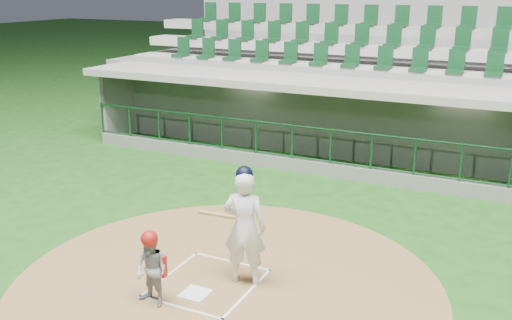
{
  "coord_description": "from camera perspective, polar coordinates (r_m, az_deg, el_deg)",
  "views": [
    {
      "loc": [
        4.45,
        -7.61,
        4.79
      ],
      "look_at": [
        -0.51,
        2.6,
        1.3
      ],
      "focal_mm": 40.0,
      "sensor_mm": 36.0,
      "label": 1
    }
  ],
  "objects": [
    {
      "name": "batter_box_chalk",
      "position": [
        9.8,
        -4.83,
        -12.12
      ],
      "size": [
        1.55,
        1.8,
        0.01
      ],
      "color": "silver",
      "rests_on": "ground"
    },
    {
      "name": "dirt_circle",
      "position": [
        9.75,
        -2.97,
        -12.32
      ],
      "size": [
        7.2,
        7.2,
        0.01
      ],
      "primitive_type": "cylinder",
      "color": "brown",
      "rests_on": "ground"
    },
    {
      "name": "dugout_structure",
      "position": [
        16.51,
        10.01,
        3.37
      ],
      "size": [
        16.4,
        3.7,
        3.0
      ],
      "color": "slate",
      "rests_on": "ground"
    },
    {
      "name": "batter",
      "position": [
        9.37,
        -1.15,
        -6.61
      ],
      "size": [
        0.93,
        0.94,
        2.04
      ],
      "color": "white",
      "rests_on": "dirt_circle"
    },
    {
      "name": "seating_deck",
      "position": [
        19.34,
        12.3,
        6.66
      ],
      "size": [
        17.0,
        6.72,
        5.15
      ],
      "color": "slate",
      "rests_on": "ground"
    },
    {
      "name": "home_plate",
      "position": [
        9.5,
        -6.09,
        -13.12
      ],
      "size": [
        0.43,
        0.43,
        0.02
      ],
      "primitive_type": "cube",
      "color": "white",
      "rests_on": "dirt_circle"
    },
    {
      "name": "catcher",
      "position": [
        9.04,
        -10.42,
        -10.63
      ],
      "size": [
        0.64,
        0.54,
        1.25
      ],
      "color": "gray",
      "rests_on": "dirt_circle"
    },
    {
      "name": "ground",
      "position": [
        10.04,
        -3.94,
        -11.46
      ],
      "size": [
        120.0,
        120.0,
        0.0
      ],
      "primitive_type": "plane",
      "color": "#184814",
      "rests_on": "ground"
    }
  ]
}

